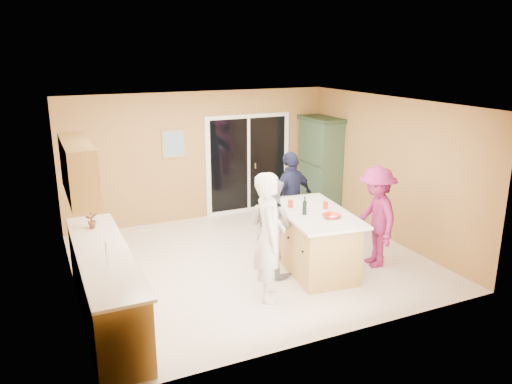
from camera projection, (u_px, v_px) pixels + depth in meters
name	position (u px, v px, depth m)	size (l,w,h in m)	color
floor	(250.00, 261.00, 8.30)	(5.50, 5.50, 0.00)	silver
ceiling	(250.00, 103.00, 7.59)	(5.50, 5.00, 0.10)	white
wall_back	(200.00, 156.00, 10.13)	(5.50, 0.10, 2.60)	tan
wall_front	(338.00, 237.00, 5.76)	(5.50, 0.10, 2.60)	tan
wall_left	(67.00, 208.00, 6.85)	(0.10, 5.00, 2.60)	tan
wall_right	(388.00, 169.00, 9.05)	(0.10, 5.00, 2.60)	tan
left_cabinet_run	(107.00, 291.00, 6.28)	(0.65, 3.05, 1.24)	tan
upper_cabinets	(78.00, 169.00, 6.58)	(0.35, 1.60, 0.75)	tan
sliding_door	(248.00, 164.00, 10.59)	(1.90, 0.07, 2.10)	white
framed_picture	(174.00, 144.00, 9.81)	(0.46, 0.04, 0.56)	tan
kitchen_island	(313.00, 242.00, 7.89)	(1.22, 1.95, 0.97)	tan
green_hutch	(320.00, 166.00, 10.69)	(0.58, 1.10, 2.03)	#213622
woman_white	(269.00, 237.00, 6.85)	(0.67, 0.44, 1.83)	silver
woman_grey	(271.00, 226.00, 7.67)	(0.75, 0.58, 1.54)	gray
woman_navy	(291.00, 199.00, 8.80)	(1.00, 0.41, 1.70)	#1A1C39
woman_magenta	(376.00, 217.00, 7.95)	(1.06, 0.61, 1.64)	#901F63
serving_bowl	(332.00, 216.00, 7.41)	(0.26, 0.26, 0.06)	red
tulip_vase	(91.00, 216.00, 7.04)	(0.20, 0.14, 0.38)	red
tumbler_near	(290.00, 204.00, 7.92)	(0.08, 0.08, 0.12)	red
tumbler_far	(325.00, 205.00, 7.86)	(0.08, 0.08, 0.11)	red
wine_bottle	(305.00, 208.00, 7.57)	(0.07, 0.07, 0.28)	black
white_plate	(337.00, 219.00, 7.39)	(0.24, 0.24, 0.02)	white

